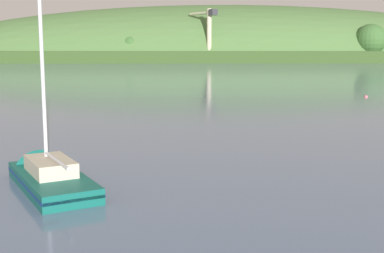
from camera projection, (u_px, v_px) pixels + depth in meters
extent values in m
cube|color=#314A21|center=(230.00, 56.00, 246.28)|extent=(423.79, 107.85, 5.09)
ellipsoid|color=#476B38|center=(228.00, 60.00, 271.07)|extent=(342.16, 119.65, 57.64)
sphere|color=#38602D|center=(131.00, 45.00, 232.08)|extent=(8.18, 8.18, 8.18)
sphere|color=#38602D|center=(370.00, 40.00, 235.75)|extent=(14.71, 14.71, 14.71)
cube|color=#4C4C51|center=(209.00, 60.00, 228.76)|extent=(6.76, 6.76, 2.00)
cylinder|color=#BCB293|center=(209.00, 33.00, 226.96)|extent=(2.18, 2.18, 21.82)
cylinder|color=#BCB293|center=(201.00, 13.00, 230.63)|extent=(11.05, 13.01, 1.20)
cube|color=#333338|center=(213.00, 12.00, 223.29)|extent=(3.97, 3.91, 2.62)
cube|color=#0F564C|center=(52.00, 186.00, 22.07)|extent=(5.70, 6.99, 1.09)
cone|color=#0F564C|center=(35.00, 170.00, 24.98)|extent=(2.88, 2.68, 2.34)
cube|color=navy|center=(52.00, 181.00, 22.03)|extent=(5.72, 7.01, 0.13)
cube|color=#BCB299|center=(50.00, 166.00, 22.09)|extent=(3.04, 3.45, 0.64)
cylinder|color=silver|center=(42.00, 69.00, 22.03)|extent=(0.17, 0.17, 9.01)
cylinder|color=silver|center=(57.00, 160.00, 21.07)|extent=(2.03, 3.05, 0.14)
sphere|color=#E06675|center=(366.00, 97.00, 64.19)|extent=(0.48, 0.48, 0.48)
cylinder|color=black|center=(366.00, 95.00, 64.14)|extent=(0.04, 0.04, 0.08)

